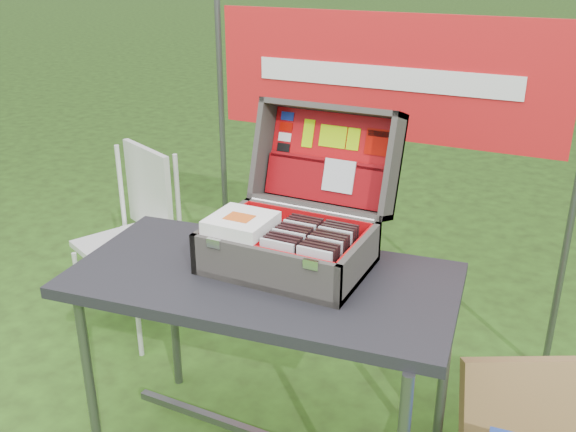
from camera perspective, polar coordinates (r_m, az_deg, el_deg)
The scene contains 85 objects.
table at distance 2.38m, azimuth -2.15°, elevation -13.88°, with size 1.29×0.65×0.81m, color black, non-canonical shape.
table_top at distance 2.17m, azimuth -2.30°, elevation -5.71°, with size 1.29×0.65×0.04m, color black.
table_leg_fl at distance 2.51m, azimuth -17.32°, elevation -13.35°, with size 0.04×0.04×0.77m, color #59595B.
table_leg_bl at distance 2.84m, azimuth -10.16°, elevation -8.09°, with size 0.04×0.04×0.77m, color #59595B.
table_leg_br at distance 2.43m, azimuth 13.60°, elevation -14.21°, with size 0.04×0.04×0.77m, color #59595B.
suitcase at distance 2.16m, azimuth 0.67°, elevation 1.87°, with size 0.54×0.54×0.49m, color #3D3A36, non-canonical shape.
suitcase_base_bottom at distance 2.21m, azimuth -0.03°, elevation -4.28°, with size 0.54×0.38×0.02m, color #3D3A36.
suitcase_base_wall_front at distance 2.04m, azimuth -2.28°, elevation -4.80°, with size 0.54×0.02×0.14m, color #3D3A36.
suitcase_base_wall_back at distance 2.33m, azimuth 1.93°, elevation -1.15°, with size 0.54×0.02×0.14m, color #3D3A36.
suitcase_base_wall_left at distance 2.30m, azimuth -5.79°, elevation -1.63°, with size 0.02×0.38×0.14m, color #3D3A36.
suitcase_base_wall_right at distance 2.09m, azimuth 6.32°, elevation -4.16°, with size 0.02×0.38×0.14m, color #3D3A36.
suitcase_liner_floor at distance 2.20m, azimuth -0.03°, elevation -3.97°, with size 0.49×0.34×0.01m, color red.
suitcase_latch_left at distance 2.08m, azimuth -6.61°, elevation -2.42°, with size 0.05×0.01×0.03m, color silver.
suitcase_latch_right at distance 1.93m, azimuth 2.05°, elevation -4.33°, with size 0.05×0.01×0.03m, color silver.
suitcase_hinge at distance 2.31m, azimuth 2.06°, elevation 0.58°, with size 0.02×0.02×0.48m, color silver.
suitcase_lid_back at distance 2.42m, azimuth 3.90°, elevation 5.16°, with size 0.54×0.38×0.02m, color #3D3A36.
suitcase_lid_rim_far at distance 2.37m, azimuth 3.98°, elevation 9.54°, with size 0.54×0.02×0.14m, color #3D3A36.
suitcase_lid_rim_near at distance 2.38m, azimuth 2.77°, elevation 0.90°, with size 0.54×0.02×0.14m, color #3D3A36.
suitcase_lid_rim_left at distance 2.47m, azimuth -2.15°, elevation 5.99°, with size 0.02×0.38×0.14m, color #3D3A36.
suitcase_lid_rim_right at distance 2.28m, azimuth 9.33°, elevation 4.31°, with size 0.02×0.38×0.14m, color #3D3A36.
suitcase_lid_liner at distance 2.41m, azimuth 3.79°, elevation 5.17°, with size 0.49×0.34×0.01m, color red.
suitcase_liner_wall_front at distance 2.04m, azimuth -2.10°, elevation -4.38°, with size 0.49×0.01×0.12m, color red.
suitcase_liner_wall_back at distance 2.32m, azimuth 1.80°, elevation -1.03°, with size 0.49×0.01×0.12m, color red.
suitcase_liner_wall_left at distance 2.29m, azimuth -5.51°, elevation -1.45°, with size 0.01×0.34×0.12m, color red.
suitcase_liner_wall_right at distance 2.09m, azimuth 5.98°, elevation -3.83°, with size 0.01×0.34×0.12m, color red.
suitcase_lid_pocket at distance 2.40m, azimuth 3.33°, elevation 3.09°, with size 0.47×0.15×0.03m, color maroon.
suitcase_pocket_edge at distance 2.39m, azimuth 3.53°, elevation 4.90°, with size 0.46×0.02×0.02m, color maroon.
suitcase_pocket_cd at distance 2.36m, azimuth 4.55°, elevation 3.57°, with size 0.12×0.12×0.01m, color silver.
lid_sticker_cc_a at distance 2.48m, azimuth -0.04°, elevation 8.87°, with size 0.05×0.03×0.00m, color #1933B2.
lid_sticker_cc_b at distance 2.48m, azimuth -0.17°, elevation 7.95°, with size 0.05×0.03×0.00m, color #AB0900.
lid_sticker_cc_c at distance 2.48m, azimuth -0.29°, elevation 7.04°, with size 0.05×0.03×0.00m, color white.
lid_sticker_cc_d at distance 2.48m, azimuth -0.41°, elevation 6.12°, with size 0.05×0.03×0.00m, color black.
lid_card_neon_tall at distance 2.44m, azimuth 1.81°, elevation 7.35°, with size 0.04×0.11×0.00m, color #A8E501.
lid_card_neon_main at distance 2.41m, azimuth 4.00°, elevation 7.06°, with size 0.11×0.08×0.00m, color #A8E501.
lid_card_neon_small at distance 2.38m, azimuth 5.83°, elevation 6.82°, with size 0.05×0.08×0.00m, color #A8E501.
lid_sticker_band at distance 2.35m, azimuth 8.02°, elevation 6.51°, with size 0.10×0.10×0.00m, color #AB0900.
lid_sticker_band_bar at distance 2.35m, azimuth 8.13°, elevation 7.23°, with size 0.09×0.02×0.00m, color black.
cd_left_0 at distance 2.04m, azimuth -0.98°, elevation -4.00°, with size 0.12×0.01×0.14m, color silver.
cd_left_1 at distance 2.06m, azimuth -0.72°, elevation -3.77°, with size 0.12×0.01×0.14m, color black.
cd_left_2 at distance 2.08m, azimuth -0.45°, elevation -3.54°, with size 0.12×0.01×0.14m, color black.
cd_left_3 at distance 2.09m, azimuth -0.20°, elevation -3.31°, with size 0.12×0.01×0.14m, color black.
cd_left_4 at distance 2.11m, azimuth 0.06°, elevation -3.09°, with size 0.12×0.01×0.14m, color silver.
cd_left_5 at distance 2.13m, azimuth 0.31°, elevation -2.87°, with size 0.12×0.01×0.14m, color black.
cd_left_6 at distance 2.14m, azimuth 0.55°, elevation -2.65°, with size 0.12×0.01×0.14m, color black.
cd_left_7 at distance 2.16m, azimuth 0.79°, elevation -2.44°, with size 0.12×0.01×0.14m, color black.
cd_left_8 at distance 2.18m, azimuth 1.03°, elevation -2.23°, with size 0.12×0.01×0.14m, color silver.
cd_left_9 at distance 2.20m, azimuth 1.27°, elevation -2.02°, with size 0.12×0.01×0.14m, color black.
cd_left_10 at distance 2.21m, azimuth 1.50°, elevation -1.82°, with size 0.12×0.01×0.14m, color black.
cd_left_11 at distance 2.23m, azimuth 1.72°, elevation -1.62°, with size 0.12×0.01×0.14m, color black.
cd_right_0 at distance 1.99m, azimuth 2.33°, elevation -4.72°, with size 0.12×0.01×0.14m, color silver.
cd_right_1 at distance 2.01m, azimuth 2.58°, elevation -4.48°, with size 0.12×0.01×0.14m, color black.
cd_right_2 at distance 2.03m, azimuth 2.82°, elevation -4.24°, with size 0.12×0.01×0.14m, color black.
cd_right_3 at distance 2.04m, azimuth 3.05°, elevation -4.00°, with size 0.12×0.01×0.14m, color black.
cd_right_4 at distance 2.06m, azimuth 3.29°, elevation -3.76°, with size 0.12×0.01×0.14m, color silver.
cd_right_5 at distance 2.08m, azimuth 3.51°, elevation -3.53°, with size 0.12×0.01×0.14m, color black.
cd_right_6 at distance 2.10m, azimuth 3.74°, elevation -3.31°, with size 0.12×0.01×0.14m, color black.
cd_right_7 at distance 2.11m, azimuth 3.96°, elevation -3.08°, with size 0.12×0.01×0.14m, color black.
cd_right_8 at distance 2.13m, azimuth 4.17°, elevation -2.86°, with size 0.12×0.01×0.14m, color silver.
cd_right_9 at distance 2.15m, azimuth 4.39°, elevation -2.65°, with size 0.12×0.01×0.14m, color black.
cd_right_10 at distance 2.17m, azimuth 4.60°, elevation -2.43°, with size 0.12×0.01×0.14m, color black.
cd_right_11 at distance 2.18m, azimuth 4.80°, elevation -2.23°, with size 0.12×0.01×0.14m, color black.
songbook_0 at distance 2.15m, azimuth -4.18°, elevation -1.10°, with size 0.20×0.20×0.01m, color white.
songbook_1 at distance 2.15m, azimuth -4.18°, elevation -0.97°, with size 0.20×0.20×0.01m, color white.
songbook_2 at distance 2.15m, azimuth -4.19°, elevation -0.85°, with size 0.20×0.20×0.01m, color white.
songbook_3 at distance 2.15m, azimuth -4.19°, elevation -0.73°, with size 0.20×0.20×0.01m, color white.
songbook_4 at distance 2.15m, azimuth -4.19°, elevation -0.61°, with size 0.20×0.20×0.01m, color white.
songbook_5 at distance 2.14m, azimuth -4.20°, elevation -0.48°, with size 0.20×0.20×0.01m, color white.
songbook_6 at distance 2.14m, azimuth -4.20°, elevation -0.36°, with size 0.20×0.20×0.01m, color white.
songbook_7 at distance 2.14m, azimuth -4.21°, elevation -0.24°, with size 0.20×0.20×0.01m, color white.
songbook_8 at distance 2.14m, azimuth -4.21°, elevation -0.11°, with size 0.20×0.20×0.01m, color white.
songbook_graphic at distance 2.13m, azimuth -4.35°, elevation -0.11°, with size 0.09×0.07×0.00m, color #D85919.
chair at distance 3.26m, azimuth -14.08°, elevation -2.77°, with size 0.42×0.46×0.92m, color silver, non-canonical shape.
chair_seat at distance 3.25m, azimuth -14.10°, elevation -2.60°, with size 0.42×0.42×0.03m, color silver.
chair_backrest at distance 3.31m, azimuth -12.30°, elevation 2.31°, with size 0.42×0.03×0.44m, color silver.
chair_leg_fl at distance 3.35m, azimuth -18.02°, elevation -6.78°, with size 0.02×0.02×0.47m, color silver.
chair_leg_fr at distance 3.14m, azimuth -13.23°, elevation -8.36°, with size 0.02×0.02×0.47m, color silver.
chair_leg_bl at distance 3.58m, azimuth -14.15°, elevation -4.39°, with size 0.02×0.02×0.47m, color silver.
chair_leg_br at distance 3.38m, azimuth -9.48°, elevation -5.67°, with size 0.02×0.02×0.47m, color silver.
chair_upright_left at distance 3.42m, azimuth -14.65°, elevation 2.58°, with size 0.02×0.02×0.44m, color silver.
chair_upright_right at distance 3.21m, azimuth -9.77°, elevation 1.67°, with size 0.02×0.02×0.44m, color silver.
cardboard_box at distance 2.60m, azimuth 19.90°, elevation -16.63°, with size 0.43×0.07×0.45m, color #9F773C.
banner_post_left at distance 3.38m, azimuth -5.80°, elevation 5.82°, with size 0.03×0.03×1.70m, color #59595B.
banner_post_right at distance 2.91m, azimuth 24.10°, elevation 1.11°, with size 0.03×0.03×1.70m, color #59595B.
banner at distance 2.91m, azimuth 8.45°, elevation 12.12°, with size 1.60×0.01×0.55m, color red.
banner_text at distance 2.90m, azimuth 8.38°, elevation 12.08°, with size 1.20×0.00×0.10m, color white.
Camera 1 is at (0.88, -1.64, 1.81)m, focal length 40.00 mm.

